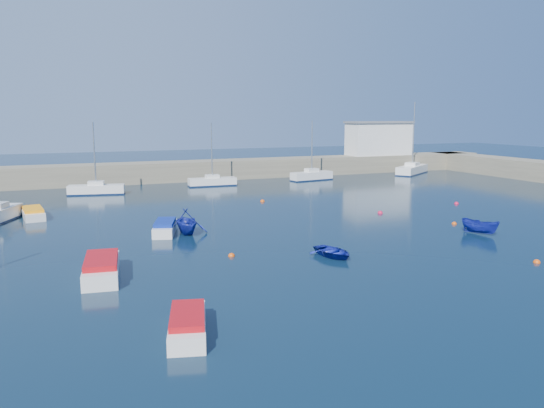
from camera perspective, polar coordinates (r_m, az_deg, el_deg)
name	(u,v)px	position (r m, az deg, el deg)	size (l,w,h in m)	color
ground	(384,267)	(32.13, 12.01, -6.65)	(220.00, 220.00, 0.00)	black
back_wall	(193,171)	(73.89, -8.50, 3.57)	(96.00, 4.50, 2.60)	#716A56
right_arm	(514,168)	(84.53, 24.60, 3.55)	(4.50, 32.00, 2.60)	#716A56
harbor_office	(379,139)	(85.88, 11.39, 6.85)	(10.00, 4.00, 5.00)	silver
sailboat_5	(96,189)	(62.97, -18.37, 1.53)	(6.32, 2.89, 8.09)	silver
sailboat_6	(212,181)	(67.50, -6.44, 2.43)	(6.07, 1.97, 7.91)	silver
sailboat_7	(312,176)	(73.07, 4.28, 3.07)	(6.26, 2.67, 8.14)	silver
sailboat_8	(412,169)	(83.69, 14.83, 3.63)	(8.13, 6.64, 10.79)	silver
motorboat_0	(102,268)	(30.81, -17.85, -6.56)	(2.44, 5.33, 1.15)	silver
motorboat_1	(165,227)	(40.81, -11.43, -2.49)	(2.62, 4.36, 1.01)	silver
motorboat_2	(33,213)	(50.50, -24.32, -0.90)	(2.12, 4.66, 0.93)	silver
motorboat_3	(188,324)	(22.35, -9.06, -12.64)	(2.44, 4.34, 0.96)	silver
dinghy_center	(333,252)	(33.81, 6.58, -5.13)	(2.18, 3.06, 0.63)	navy
dinghy_left	(186,221)	(40.39, -9.23, -1.86)	(3.10, 3.59, 1.89)	navy
dinghy_right	(480,227)	(42.77, 21.47, -2.28)	(1.11, 2.96, 1.14)	navy
buoy_0	(232,256)	(33.87, -4.37, -5.62)	(0.43, 0.43, 0.43)	#CF470A
buoy_1	(380,213)	(49.30, 11.56, -0.99)	(0.48, 0.48, 0.48)	red
buoy_2	(454,224)	(46.06, 19.01, -2.06)	(0.41, 0.41, 0.41)	#CF470A
buoy_3	(262,202)	(54.80, -1.03, 0.25)	(0.47, 0.47, 0.47)	#CF470A
buoy_4	(456,204)	(56.56, 19.22, 0.01)	(0.44, 0.44, 0.44)	red
buoy_5	(537,263)	(36.10, 26.59, -5.67)	(0.43, 0.43, 0.43)	#CF470A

